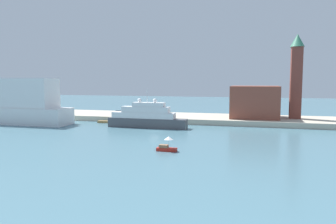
# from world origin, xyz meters

# --- Properties ---
(ground) EXTENTS (400.00, 400.00, 0.00)m
(ground) POSITION_xyz_m (0.00, 0.00, 0.00)
(ground) COLOR slate
(quay_dock) EXTENTS (110.00, 21.68, 1.78)m
(quay_dock) POSITION_xyz_m (0.00, 26.84, 0.89)
(quay_dock) COLOR #B7AD99
(quay_dock) RESTS_ON ground
(large_yacht) EXTENTS (24.48, 3.80, 11.70)m
(large_yacht) POSITION_xyz_m (-4.82, 6.49, 3.10)
(large_yacht) COLOR #4C4C51
(large_yacht) RESTS_ON ground
(small_motorboat) EXTENTS (4.12, 1.80, 3.02)m
(small_motorboat) POSITION_xyz_m (10.05, -23.50, 1.10)
(small_motorboat) COLOR #B22319
(small_motorboat) RESTS_ON ground
(work_barge) EXTENTS (5.21, 1.49, 0.74)m
(work_barge) POSITION_xyz_m (-21.86, 13.12, 0.37)
(work_barge) COLOR olive
(work_barge) RESTS_ON ground
(harbor_building) EXTENTS (15.71, 15.33, 10.70)m
(harbor_building) POSITION_xyz_m (26.90, 27.11, 7.13)
(harbor_building) COLOR brown
(harbor_building) RESTS_ON quay_dock
(bell_tower) EXTENTS (4.52, 4.52, 27.53)m
(bell_tower) POSITION_xyz_m (39.80, 27.68, 16.64)
(bell_tower) COLOR brown
(bell_tower) RESTS_ON quay_dock
(parked_car) EXTENTS (4.46, 1.63, 1.30)m
(parked_car) POSITION_xyz_m (-22.12, 25.80, 2.34)
(parked_car) COLOR black
(parked_car) RESTS_ON quay_dock
(person_figure) EXTENTS (0.36, 0.36, 1.82)m
(person_figure) POSITION_xyz_m (-17.68, 18.38, 2.63)
(person_figure) COLOR #4C4C4C
(person_figure) RESTS_ON quay_dock
(mooring_bollard) EXTENTS (0.37, 0.37, 0.60)m
(mooring_bollard) POSITION_xyz_m (0.61, 17.37, 2.08)
(mooring_bollard) COLOR black
(mooring_bollard) RESTS_ON quay_dock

